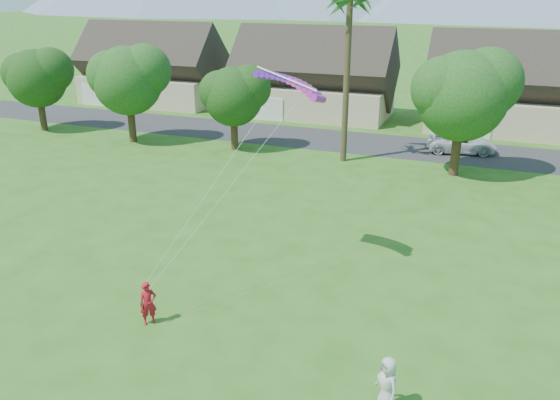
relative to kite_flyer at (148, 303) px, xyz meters
The scene contains 7 objects.
street 29.20m from the kite_flyer, 83.15° to the left, with size 90.00×7.00×0.01m, color #2D2D30.
kite_flyer is the anchor object (origin of this frame).
watcher 9.47m from the kite_flyer, ahead, with size 0.91×0.59×1.86m, color #BBBCB7.
parked_car 30.52m from the kite_flyer, 71.70° to the left, with size 2.44×5.29×1.47m, color silver.
houses_row 38.26m from the kite_flyer, 84.02° to the left, with size 72.75×8.19×8.86m.
tree_row 23.36m from the kite_flyer, 84.17° to the left, with size 62.27×6.67×8.45m.
parafoil_kite 10.53m from the kite_flyer, 61.06° to the left, with size 3.17×1.26×0.50m.
Camera 1 is at (7.64, -9.92, 12.08)m, focal length 35.00 mm.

